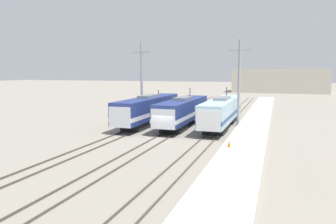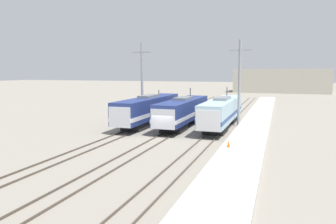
{
  "view_description": "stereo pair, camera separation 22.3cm",
  "coord_description": "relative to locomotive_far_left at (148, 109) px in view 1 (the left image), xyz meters",
  "views": [
    {
      "loc": [
        11.95,
        -34.12,
        7.35
      ],
      "look_at": [
        -0.49,
        3.02,
        2.49
      ],
      "focal_mm": 35.0,
      "sensor_mm": 36.0,
      "label": 1
    },
    {
      "loc": [
        12.17,
        -34.04,
        7.35
      ],
      "look_at": [
        -0.49,
        3.02,
        2.49
      ],
      "focal_mm": 35.0,
      "sensor_mm": 36.0,
      "label": 2
    }
  ],
  "objects": [
    {
      "name": "ground_plane",
      "position": [
        5.04,
        -7.68,
        -2.12
      ],
      "size": [
        400.0,
        400.0,
        0.0
      ],
      "primitive_type": "plane",
      "color": "gray"
    },
    {
      "name": "rail_pair_far_right",
      "position": [
        10.07,
        -7.68,
        -2.04
      ],
      "size": [
        1.51,
        120.0,
        0.15
      ],
      "color": "#4C4238",
      "rests_on": "ground_plane"
    },
    {
      "name": "traffic_cone",
      "position": [
        12.92,
        -11.86,
        -1.39
      ],
      "size": [
        0.28,
        0.28,
        0.67
      ],
      "color": "orange",
      "rests_on": "platform"
    },
    {
      "name": "locomotive_far_right",
      "position": [
        10.07,
        0.9,
        -0.05
      ],
      "size": [
        2.97,
        17.94,
        5.13
      ],
      "color": "#232326",
      "rests_on": "ground_plane"
    },
    {
      "name": "rail_pair_far_left",
      "position": [
        0.0,
        -7.68,
        -2.04
      ],
      "size": [
        1.51,
        120.0,
        0.15
      ],
      "color": "#4C4238",
      "rests_on": "ground_plane"
    },
    {
      "name": "platform",
      "position": [
        14.18,
        -7.68,
        -1.92
      ],
      "size": [
        4.0,
        120.0,
        0.39
      ],
      "color": "#B7B5AD",
      "rests_on": "ground_plane"
    },
    {
      "name": "rail_pair_center",
      "position": [
        5.04,
        -7.68,
        -2.04
      ],
      "size": [
        1.51,
        120.0,
        0.15
      ],
      "color": "#4C4238",
      "rests_on": "ground_plane"
    },
    {
      "name": "depot_building",
      "position": [
        17.43,
        80.98,
        2.01
      ],
      "size": [
        31.51,
        14.52,
        8.26
      ],
      "color": "#B2AD9E",
      "rests_on": "ground_plane"
    },
    {
      "name": "catenary_tower_left",
      "position": [
        -2.11,
        2.95,
        3.85
      ],
      "size": [
        2.96,
        0.36,
        11.53
      ],
      "color": "gray",
      "rests_on": "ground_plane"
    },
    {
      "name": "locomotive_far_left",
      "position": [
        0.0,
        0.0,
        0.0
      ],
      "size": [
        3.0,
        17.97,
        4.6
      ],
      "color": "black",
      "rests_on": "ground_plane"
    },
    {
      "name": "locomotive_center",
      "position": [
        5.04,
        -0.28,
        -0.07
      ],
      "size": [
        3.13,
        16.43,
        5.01
      ],
      "color": "black",
      "rests_on": "ground_plane"
    },
    {
      "name": "catenary_tower_right",
      "position": [
        12.05,
        2.95,
        3.85
      ],
      "size": [
        2.96,
        0.36,
        11.53
      ],
      "color": "gray",
      "rests_on": "ground_plane"
    }
  ]
}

